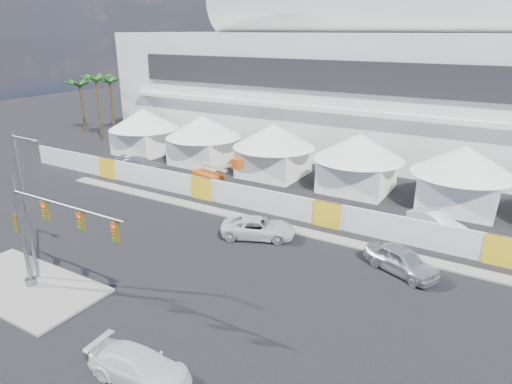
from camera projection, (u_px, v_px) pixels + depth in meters
The scene contains 14 objects.
ground at pixel (134, 292), 26.46m from camera, with size 160.00×160.00×0.00m, color black.
median_island at pixel (23, 286), 26.92m from camera, with size 10.00×5.00×0.15m, color gray.
stadium at pixel (444, 75), 52.59m from camera, with size 80.00×24.80×21.98m.
tent_row at pixel (314, 151), 44.55m from camera, with size 53.40×8.40×5.40m.
hoarding_fence at pixel (328, 214), 34.93m from camera, with size 70.00×0.25×2.00m, color silver.
palm_cluster at pixel (110, 86), 64.20m from camera, with size 10.60×10.60×8.55m.
sedan_silver at pixel (401, 260), 28.35m from camera, with size 4.86×1.96×1.66m, color silver.
pickup_curb at pixel (258, 228), 33.19m from camera, with size 5.36×2.47×1.49m, color silver.
pickup_near at pixel (139, 366), 19.61m from camera, with size 4.75×1.93×1.38m, color white.
lot_car_a at pixel (437, 222), 34.13m from camera, with size 4.53×1.58×1.49m, color silver.
lot_car_c at pixel (141, 164), 48.78m from camera, with size 5.18×2.10×1.50m, color #A7A7AC.
traffic_mast at pixel (43, 234), 24.73m from camera, with size 8.79×0.65×6.70m.
streetlight_median at pixel (26, 199), 25.94m from camera, with size 2.47×0.25×8.92m.
boom_lift at pixel (213, 175), 44.69m from camera, with size 6.84×2.33×3.38m.
Camera 1 is at (17.91, -16.05, 14.34)m, focal length 32.00 mm.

